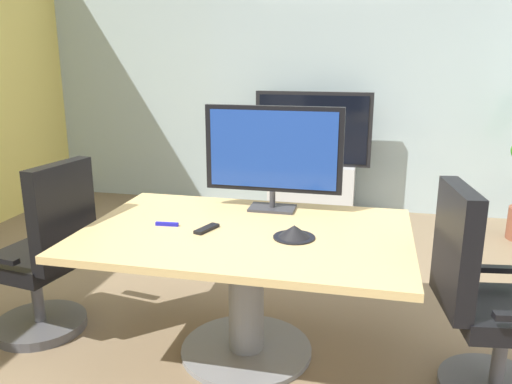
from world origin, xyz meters
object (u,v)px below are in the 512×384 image
Objects in this scene: conference_table at (246,264)px; wall_display_unit at (312,175)px; office_chair_right at (485,313)px; remote_control at (207,229)px; office_chair_left at (45,264)px; conference_phone at (294,232)px; tv_monitor at (273,152)px.

wall_display_unit is at bearing 89.19° from conference_table.
remote_control is at bearing 79.91° from office_chair_right.
office_chair_left is 1.00× the size of office_chair_right.
wall_display_unit is at bearing 94.88° from conference_phone.
tv_monitor is at bearing 57.86° from office_chair_right.
wall_display_unit is (-0.03, 2.31, -0.67)m from tv_monitor.
office_chair_left is 6.41× the size of remote_control.
conference_phone is at bearing 79.49° from office_chair_right.
office_chair_right is 4.95× the size of conference_phone.
tv_monitor is at bearing 119.21° from office_chair_left.
wall_display_unit reaches higher than conference_table.
tv_monitor is at bearing 80.92° from conference_table.
wall_display_unit is (-1.20, 2.84, -0.01)m from office_chair_right.
office_chair_left is at bearing 80.96° from office_chair_right.
conference_table is 1.63× the size of office_chair_left.
wall_display_unit is 2.81m from remote_control.
wall_display_unit is (0.04, 2.73, -0.11)m from conference_table.
remote_control is at bearing 99.42° from office_chair_left.
conference_table is 1.24m from office_chair_left.
tv_monitor is 0.62m from conference_phone.
office_chair_right is 1.01m from conference_phone.
remote_control is at bearing 178.58° from conference_phone.
conference_table is 0.30m from remote_control.
conference_table is at bearing -90.81° from wall_display_unit.
office_chair_left is 1.30× the size of tv_monitor.
conference_phone is (0.28, -0.06, 0.23)m from conference_table.
remote_control is at bearing -120.26° from tv_monitor.
conference_table is 10.44× the size of remote_control.
conference_table is 0.36m from conference_phone.
office_chair_right is (2.47, -0.05, 0.00)m from office_chair_left.
office_chair_left is 0.83× the size of wall_display_unit.
remote_control reaches higher than conference_table.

